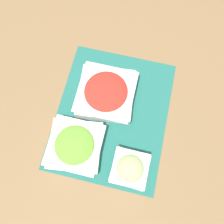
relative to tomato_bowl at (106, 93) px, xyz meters
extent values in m
plane|color=olive|center=(0.06, 0.04, -0.04)|extent=(3.00, 3.00, 0.00)
cube|color=#236B60|center=(0.06, 0.04, -0.04)|extent=(0.51, 0.41, 0.00)
cube|color=white|center=(0.00, 0.00, -0.01)|extent=(0.22, 0.22, 0.05)
cube|color=white|center=(0.00, 0.00, 0.02)|extent=(0.20, 0.20, 0.00)
ellipsoid|color=red|center=(0.00, 0.00, 0.02)|extent=(0.16, 0.16, 0.04)
cube|color=silver|center=(0.24, 0.14, -0.01)|extent=(0.12, 0.12, 0.05)
cube|color=silver|center=(0.24, 0.14, 0.01)|extent=(0.12, 0.12, 0.00)
ellipsoid|color=#A8CC7F|center=(0.24, 0.14, 0.01)|extent=(0.09, 0.09, 0.05)
cube|color=white|center=(0.21, -0.06, -0.02)|extent=(0.20, 0.20, 0.04)
cube|color=white|center=(0.21, -0.06, 0.01)|extent=(0.18, 0.18, 0.00)
ellipsoid|color=#6BAD38|center=(0.21, -0.06, 0.00)|extent=(0.14, 0.14, 0.04)
camera|label=1|loc=(0.28, 0.09, 0.76)|focal=35.00mm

